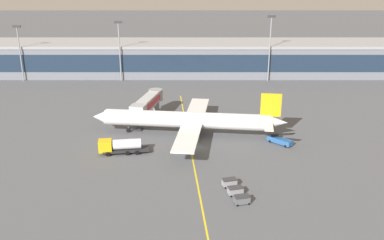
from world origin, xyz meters
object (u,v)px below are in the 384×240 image
baggage_cart_1 (236,191)px  baggage_cart_2 (230,182)px  baggage_cart_0 (242,199)px  main_airliner (189,120)px  fuel_tanker (121,146)px  belt_loader (281,140)px

baggage_cart_1 → baggage_cart_2: bearing=104.7°
baggage_cart_1 → baggage_cart_2: size_ratio=1.00×
baggage_cart_0 → baggage_cart_2: 6.40m
main_airliner → baggage_cart_2: 27.40m
fuel_tanker → baggage_cart_1: size_ratio=3.74×
fuel_tanker → baggage_cart_1: fuel_tanker is taller
fuel_tanker → baggage_cart_1: 29.46m
belt_loader → baggage_cart_2: 24.30m
baggage_cart_0 → baggage_cart_2: (-1.63, 6.19, 0.00)m
belt_loader → baggage_cart_0: 28.98m
fuel_tanker → baggage_cart_0: size_ratio=3.74×
main_airliner → baggage_cart_0: (9.48, -32.26, -3.08)m
main_airliner → baggage_cart_0: main_airliner is taller
baggage_cart_1 → baggage_cart_0: bearing=-75.3°
fuel_tanker → belt_loader: belt_loader is taller
main_airliner → baggage_cart_1: size_ratio=15.97×
main_airliner → fuel_tanker: bearing=-142.7°
main_airliner → baggage_cart_1: main_airliner is taller
belt_loader → baggage_cart_2: size_ratio=1.98×
baggage_cart_1 → belt_loader: bearing=61.9°
fuel_tanker → baggage_cart_0: (24.07, -21.14, -0.96)m
main_airliner → fuel_tanker: main_airliner is taller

